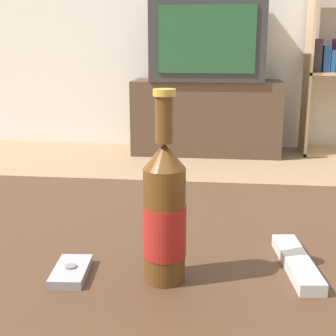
{
  "coord_description": "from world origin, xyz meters",
  "views": [
    {
      "loc": [
        0.13,
        -0.76,
        0.78
      ],
      "look_at": [
        0.01,
        0.2,
        0.53
      ],
      "focal_mm": 50.0,
      "sensor_mm": 36.0,
      "label": 1
    }
  ],
  "objects_px": {
    "television": "(208,40)",
    "beer_bottle": "(165,214)",
    "tv_stand": "(207,117)",
    "cell_phone": "(71,271)",
    "remote_control": "(297,263)",
    "bookshelf": "(334,68)"
  },
  "relations": [
    {
      "from": "bookshelf",
      "to": "beer_bottle",
      "type": "bearing_deg",
      "value": -106.62
    },
    {
      "from": "television",
      "to": "bookshelf",
      "type": "height_order",
      "value": "bookshelf"
    },
    {
      "from": "cell_phone",
      "to": "remote_control",
      "type": "xyz_separation_m",
      "value": [
        0.36,
        0.07,
        0.0
      ]
    },
    {
      "from": "television",
      "to": "bookshelf",
      "type": "bearing_deg",
      "value": 4.75
    },
    {
      "from": "tv_stand",
      "to": "cell_phone",
      "type": "relative_size",
      "value": 10.76
    },
    {
      "from": "tv_stand",
      "to": "beer_bottle",
      "type": "bearing_deg",
      "value": -89.17
    },
    {
      "from": "tv_stand",
      "to": "television",
      "type": "relative_size",
      "value": 1.35
    },
    {
      "from": "bookshelf",
      "to": "remote_control",
      "type": "distance_m",
      "value": 2.93
    },
    {
      "from": "television",
      "to": "beer_bottle",
      "type": "distance_m",
      "value": 2.85
    },
    {
      "from": "television",
      "to": "remote_control",
      "type": "bearing_deg",
      "value": -84.86
    },
    {
      "from": "television",
      "to": "tv_stand",
      "type": "bearing_deg",
      "value": 90.0
    },
    {
      "from": "tv_stand",
      "to": "television",
      "type": "height_order",
      "value": "television"
    },
    {
      "from": "cell_phone",
      "to": "remote_control",
      "type": "bearing_deg",
      "value": 5.47
    },
    {
      "from": "bookshelf",
      "to": "cell_phone",
      "type": "distance_m",
      "value": 3.1
    },
    {
      "from": "tv_stand",
      "to": "television",
      "type": "bearing_deg",
      "value": -90.0
    },
    {
      "from": "television",
      "to": "cell_phone",
      "type": "height_order",
      "value": "television"
    },
    {
      "from": "tv_stand",
      "to": "beer_bottle",
      "type": "distance_m",
      "value": 2.85
    },
    {
      "from": "television",
      "to": "remote_control",
      "type": "xyz_separation_m",
      "value": [
        0.25,
        -2.77,
        -0.39
      ]
    },
    {
      "from": "cell_phone",
      "to": "remote_control",
      "type": "distance_m",
      "value": 0.36
    },
    {
      "from": "tv_stand",
      "to": "cell_phone",
      "type": "bearing_deg",
      "value": -92.14
    },
    {
      "from": "cell_phone",
      "to": "bookshelf",
      "type": "bearing_deg",
      "value": 65.58
    },
    {
      "from": "beer_bottle",
      "to": "remote_control",
      "type": "xyz_separation_m",
      "value": [
        0.21,
        0.06,
        -0.1
      ]
    }
  ]
}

